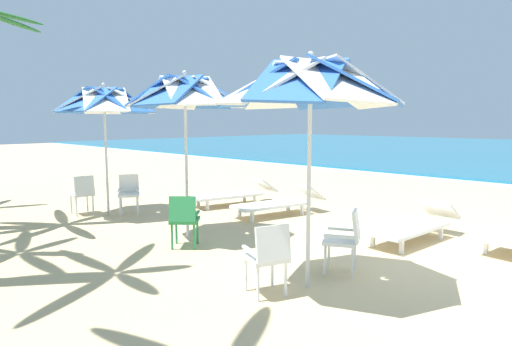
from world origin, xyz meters
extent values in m
plane|color=#D3B784|center=(0.00, 0.00, 0.00)|extent=(80.00, 80.00, 0.00)
cylinder|color=silver|center=(-0.89, -2.32, 1.14)|extent=(0.05, 0.05, 2.28)
cube|color=blue|center=(-0.40, -2.11, 2.47)|extent=(1.24, 1.16, 0.57)
cube|color=white|center=(-0.69, -1.82, 2.47)|extent=(1.17, 1.20, 0.57)
cube|color=blue|center=(-1.10, -1.82, 2.47)|extent=(1.16, 1.24, 0.57)
cube|color=white|center=(-1.39, -2.11, 2.47)|extent=(1.20, 1.17, 0.57)
cube|color=blue|center=(-1.39, -2.52, 2.47)|extent=(1.24, 1.16, 0.57)
cube|color=white|center=(-1.10, -2.82, 2.47)|extent=(1.17, 1.20, 0.57)
cube|color=blue|center=(-0.69, -2.82, 2.47)|extent=(1.16, 1.24, 0.57)
cube|color=white|center=(-0.40, -2.52, 2.47)|extent=(1.20, 1.17, 0.57)
sphere|color=silver|center=(-0.89, -2.32, 2.80)|extent=(0.08, 0.08, 0.08)
cube|color=white|center=(-1.12, -2.83, 0.44)|extent=(0.57, 0.57, 0.05)
cube|color=white|center=(-0.93, -2.91, 0.67)|extent=(0.24, 0.42, 0.40)
cube|color=white|center=(-1.19, -3.02, 0.55)|extent=(0.38, 0.18, 0.03)
cube|color=white|center=(-1.05, -2.65, 0.55)|extent=(0.38, 0.18, 0.03)
cylinder|color=white|center=(-1.35, -2.94, 0.21)|extent=(0.04, 0.04, 0.41)
cylinder|color=white|center=(-1.22, -2.61, 0.21)|extent=(0.04, 0.04, 0.41)
cylinder|color=white|center=(-1.02, -3.06, 0.21)|extent=(0.04, 0.04, 0.41)
cylinder|color=white|center=(-0.89, -2.73, 0.21)|extent=(0.04, 0.04, 0.41)
cube|color=white|center=(-0.90, -1.60, 0.44)|extent=(0.59, 0.59, 0.05)
cube|color=white|center=(-0.73, -1.51, 0.67)|extent=(0.28, 0.41, 0.40)
cube|color=white|center=(-0.81, -1.78, 0.55)|extent=(0.37, 0.22, 0.03)
cube|color=white|center=(-1.00, -1.43, 0.55)|extent=(0.37, 0.22, 0.03)
cylinder|color=white|center=(-0.98, -1.84, 0.21)|extent=(0.04, 0.04, 0.41)
cylinder|color=white|center=(-1.14, -1.53, 0.21)|extent=(0.04, 0.04, 0.41)
cylinder|color=white|center=(-0.67, -1.68, 0.21)|extent=(0.04, 0.04, 0.41)
cylinder|color=white|center=(-0.83, -1.37, 0.21)|extent=(0.04, 0.04, 0.41)
cylinder|color=silver|center=(-3.83, -1.97, 1.17)|extent=(0.05, 0.05, 2.34)
cube|color=blue|center=(-3.36, -1.78, 2.52)|extent=(1.12, 1.09, 0.54)
cube|color=white|center=(-3.64, -1.51, 2.52)|extent=(1.08, 1.15, 0.54)
cube|color=blue|center=(-4.02, -1.51, 2.52)|extent=(1.09, 1.12, 0.54)
cube|color=white|center=(-4.29, -1.78, 2.52)|extent=(1.15, 1.08, 0.54)
cube|color=blue|center=(-4.29, -2.16, 2.52)|extent=(1.12, 1.09, 0.54)
cube|color=white|center=(-4.02, -2.44, 2.52)|extent=(1.08, 1.15, 0.54)
cube|color=blue|center=(-3.64, -2.44, 2.52)|extent=(1.09, 1.12, 0.54)
cube|color=white|center=(-3.36, -2.16, 2.52)|extent=(1.15, 1.08, 0.54)
sphere|color=silver|center=(-3.83, -1.97, 2.84)|extent=(0.08, 0.08, 0.08)
cube|color=#2D8C4C|center=(-3.39, -2.34, 0.44)|extent=(0.62, 0.62, 0.05)
cube|color=#2D8C4C|center=(-3.26, -2.48, 0.67)|extent=(0.37, 0.36, 0.40)
cube|color=#2D8C4C|center=(-3.54, -2.48, 0.55)|extent=(0.30, 0.31, 0.03)
cube|color=#2D8C4C|center=(-3.25, -2.20, 0.55)|extent=(0.30, 0.31, 0.03)
cylinder|color=#2D8C4C|center=(-3.64, -2.34, 0.21)|extent=(0.04, 0.04, 0.41)
cylinder|color=#2D8C4C|center=(-3.39, -2.09, 0.21)|extent=(0.04, 0.04, 0.41)
cylinder|color=#2D8C4C|center=(-3.40, -2.59, 0.21)|extent=(0.04, 0.04, 0.41)
cylinder|color=#2D8C4C|center=(-3.15, -2.34, 0.21)|extent=(0.04, 0.04, 0.41)
cylinder|color=silver|center=(-6.58, -2.07, 1.14)|extent=(0.05, 0.05, 2.28)
cube|color=blue|center=(-6.09, -1.86, 2.46)|extent=(1.19, 1.15, 0.54)
cube|color=white|center=(-6.38, -1.58, 2.46)|extent=(1.15, 1.20, 0.54)
cube|color=blue|center=(-6.78, -1.58, 2.46)|extent=(1.15, 1.19, 0.54)
cube|color=white|center=(-7.07, -1.86, 2.46)|extent=(1.20, 1.15, 0.54)
cube|color=blue|center=(-7.07, -2.27, 2.46)|extent=(1.19, 1.15, 0.54)
cube|color=white|center=(-6.78, -2.56, 2.46)|extent=(1.15, 1.20, 0.54)
cube|color=blue|center=(-6.38, -2.56, 2.46)|extent=(1.15, 1.19, 0.54)
cube|color=white|center=(-6.09, -2.27, 2.46)|extent=(1.20, 1.15, 0.54)
sphere|color=silver|center=(-6.58, -2.07, 2.79)|extent=(0.08, 0.08, 0.08)
cube|color=white|center=(-6.27, -1.74, 0.44)|extent=(0.61, 0.61, 0.05)
cube|color=white|center=(-6.44, -1.63, 0.67)|extent=(0.30, 0.41, 0.40)
cube|color=white|center=(-6.17, -1.57, 0.55)|extent=(0.36, 0.24, 0.03)
cube|color=white|center=(-6.38, -1.91, 0.55)|extent=(0.36, 0.24, 0.03)
cylinder|color=white|center=(-6.03, -1.68, 0.21)|extent=(0.04, 0.04, 0.41)
cylinder|color=white|center=(-6.21, -1.98, 0.21)|extent=(0.04, 0.04, 0.41)
cylinder|color=white|center=(-6.33, -1.50, 0.21)|extent=(0.04, 0.04, 0.41)
cylinder|color=white|center=(-6.51, -1.80, 0.21)|extent=(0.04, 0.04, 0.41)
cube|color=white|center=(-7.06, -2.44, 0.44)|extent=(0.48, 0.48, 0.05)
cube|color=white|center=(-6.86, -2.46, 0.67)|extent=(0.13, 0.43, 0.40)
cube|color=white|center=(-7.08, -2.64, 0.55)|extent=(0.40, 0.08, 0.03)
cube|color=white|center=(-7.04, -2.24, 0.55)|extent=(0.40, 0.08, 0.03)
cylinder|color=white|center=(-7.25, -2.60, 0.21)|extent=(0.04, 0.04, 0.41)
cylinder|color=white|center=(-7.22, -2.25, 0.21)|extent=(0.04, 0.04, 0.41)
cylinder|color=white|center=(-6.90, -2.63, 0.21)|extent=(0.04, 0.04, 0.41)
cylinder|color=white|center=(-6.87, -2.28, 0.21)|extent=(0.04, 0.04, 0.41)
cube|color=white|center=(0.21, 0.69, 0.11)|extent=(0.06, 0.06, 0.22)
cube|color=white|center=(-0.93, 0.44, 0.25)|extent=(0.75, 1.74, 0.06)
cube|color=white|center=(-0.86, 1.49, 0.44)|extent=(0.64, 0.52, 0.36)
cube|color=white|center=(-0.72, -0.22, 0.11)|extent=(0.06, 0.06, 0.22)
cube|color=white|center=(-1.23, -0.18, 0.11)|extent=(0.06, 0.06, 0.22)
cube|color=white|center=(-0.63, 1.06, 0.11)|extent=(0.06, 0.06, 0.22)
cube|color=white|center=(-1.14, 1.09, 0.11)|extent=(0.06, 0.06, 0.22)
cube|color=white|center=(-3.98, 0.34, 0.25)|extent=(1.01, 1.80, 0.06)
cube|color=white|center=(-3.74, 1.37, 0.44)|extent=(0.70, 0.60, 0.36)
cube|color=white|center=(-3.87, -0.34, 0.11)|extent=(0.06, 0.06, 0.22)
cube|color=white|center=(-4.37, -0.22, 0.11)|extent=(0.06, 0.06, 0.22)
cube|color=white|center=(-3.59, 0.91, 0.11)|extent=(0.06, 0.06, 0.22)
cube|color=white|center=(-4.08, 1.02, 0.11)|extent=(0.06, 0.06, 0.22)
cube|color=white|center=(-5.54, 0.45, 0.25)|extent=(1.02, 1.80, 0.06)
cube|color=white|center=(-5.29, 1.48, 0.44)|extent=(0.70, 0.61, 0.36)
cube|color=white|center=(-5.44, -0.23, 0.11)|extent=(0.06, 0.06, 0.22)
cube|color=white|center=(-5.94, -0.11, 0.11)|extent=(0.06, 0.06, 0.22)
cube|color=white|center=(-5.14, 1.01, 0.11)|extent=(0.06, 0.06, 0.22)
cube|color=white|center=(-5.64, 1.13, 0.11)|extent=(0.06, 0.06, 0.22)
ellipsoid|color=#1E5B28|center=(-6.74, -3.91, 3.97)|extent=(0.99, 1.38, 0.41)
ellipsoid|color=#1E5B28|center=(-7.36, -3.72, 4.01)|extent=(0.67, 1.69, 0.34)
camera|label=1|loc=(2.33, -6.46, 2.03)|focal=30.84mm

